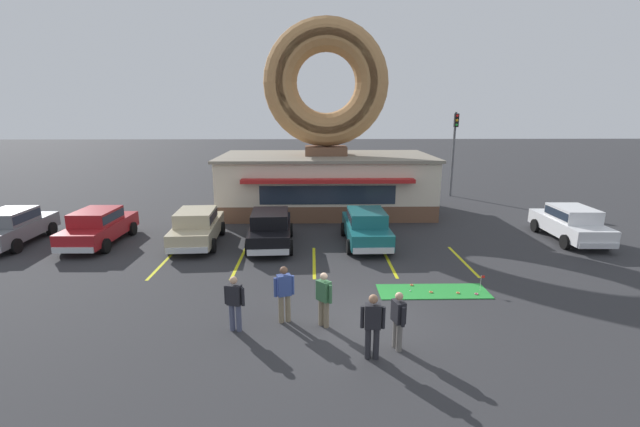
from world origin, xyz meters
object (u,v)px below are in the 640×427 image
Objects in this scene: car_teal at (366,226)px; pedestrian_beanie_man at (398,318)px; golf_ball at (410,291)px; traffic_light_pole at (454,143)px; car_white at (571,222)px; car_black at (270,227)px; pedestrian_blue_sweater_man at (324,297)px; putting_flag_pin at (482,279)px; car_champagne at (197,226)px; car_red at (98,225)px; pedestrian_hooded_kid at (373,324)px; pedestrian_clipboard_woman at (284,292)px; pedestrian_leather_jacket_man at (235,301)px; car_grey at (12,226)px; trash_bin at (427,212)px.

car_teal reaches higher than pedestrian_beanie_man.
traffic_light_pole is (6.57, 16.35, 3.66)m from golf_ball.
traffic_light_pole is at bearing 101.45° from car_white.
traffic_light_pole is (7.41, 11.09, 2.84)m from car_teal.
car_black is at bearing -136.21° from traffic_light_pole.
putting_flag_pin is at bearing 22.63° from pedestrian_blue_sweater_man.
car_teal is at bearing -123.74° from traffic_light_pole.
car_champagne is at bearing 174.84° from car_black.
car_red is at bearing 178.29° from car_champagne.
pedestrian_beanie_man is at bearing 30.75° from pedestrian_hooded_kid.
pedestrian_leather_jacket_man is at bearing -160.53° from pedestrian_clipboard_woman.
pedestrian_hooded_kid is at bearing -22.06° from pedestrian_leather_jacket_man.
car_black reaches higher than pedestrian_blue_sweater_man.
car_white is 25.46m from car_grey.
pedestrian_blue_sweater_man is 1.63× the size of trash_bin.
golf_ball is at bearing -146.79° from car_white.
pedestrian_leather_jacket_man is (-2.43, -0.20, -0.00)m from pedestrian_blue_sweater_man.
car_white is at bearing 0.88° from car_champagne.
pedestrian_blue_sweater_man is at bearing 146.17° from pedestrian_beanie_man.
golf_ball is 10.08m from car_champagne.
pedestrian_clipboard_woman reaches higher than pedestrian_beanie_man.
pedestrian_hooded_kid is at bearing -32.44° from car_grey.
car_grey is (-19.12, 5.61, 0.43)m from putting_flag_pin.
pedestrian_beanie_man is 0.27× the size of traffic_light_pole.
car_black is (-5.12, 5.15, 0.82)m from golf_ball.
traffic_light_pole is at bearing 68.77° from pedestrian_beanie_man.
car_teal reaches higher than pedestrian_blue_sweater_man.
car_red is 0.79× the size of traffic_light_pole.
car_black is at bearing -178.44° from car_teal.
pedestrian_clipboard_woman is 1.09× the size of pedestrian_beanie_man.
pedestrian_leather_jacket_man is 4.38m from pedestrian_beanie_man.
trash_bin is at bearing 72.21° from pedestrian_beanie_man.
putting_flag_pin is 19.93m from car_grey.
pedestrian_clipboard_woman reaches higher than pedestrian_blue_sweater_man.
car_white is at bearing 42.05° from putting_flag_pin.
car_black is at bearing 110.03° from pedestrian_hooded_kid.
golf_ball is 3.72m from pedestrian_beanie_man.
pedestrian_leather_jacket_man is 14.58m from trash_bin.
car_grey is 2.74× the size of pedestrian_clipboard_woman.
car_black is at bearing 106.34° from pedestrian_blue_sweater_man.
car_red is 0.99× the size of car_grey.
pedestrian_clipboard_woman is 3.30m from pedestrian_beanie_man.
car_grey is 1.00× the size of car_black.
car_red is at bearing 141.82° from pedestrian_blue_sweater_man.
car_champagne is 7.61m from car_teal.
trash_bin is at bearing 146.65° from car_white.
putting_flag_pin is 0.36× the size of pedestrian_beanie_man.
car_grey is 2.74× the size of pedestrian_hooded_kid.
car_white is 0.79× the size of traffic_light_pole.
car_black is 2.75× the size of pedestrian_hooded_kid.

